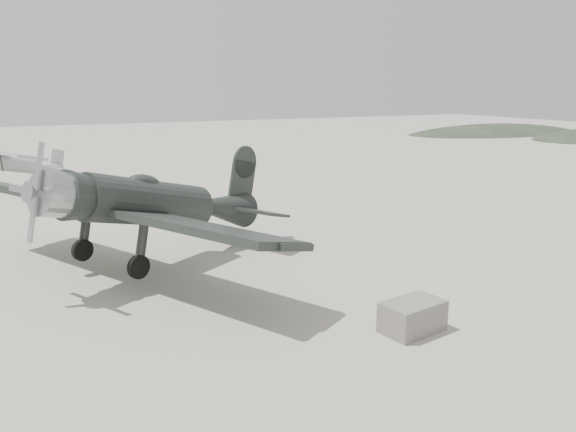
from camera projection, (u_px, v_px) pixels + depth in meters
name	position (u px, v px, depth m)	size (l,w,h in m)	color
ground	(279.00, 286.00, 17.57)	(160.00, 160.00, 0.00)	gray
hill_northeast	(496.00, 133.00, 73.81)	(32.00, 16.00, 5.20)	#283224
lowwing_monoplane	(157.00, 204.00, 18.85)	(10.08, 12.51, 4.20)	black
highwing_monoplane	(1.00, 158.00, 33.77)	(7.70, 10.01, 2.93)	#A8AAAE
equipment_block	(412.00, 316.00, 14.26)	(1.58, 0.99, 0.79)	slate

